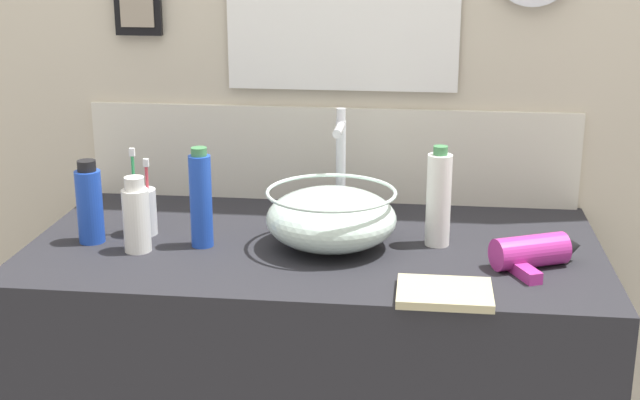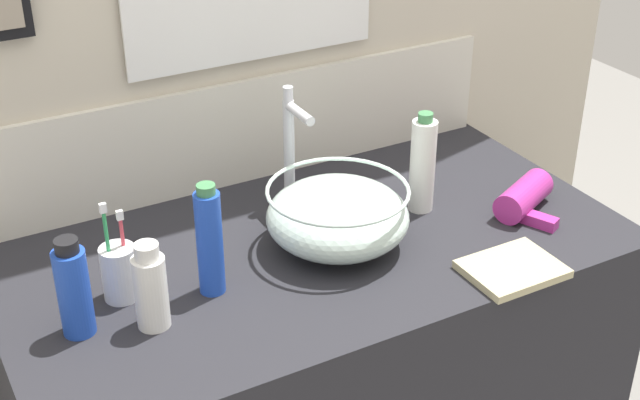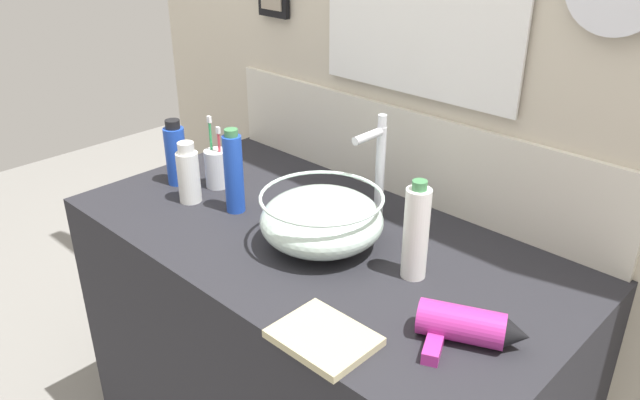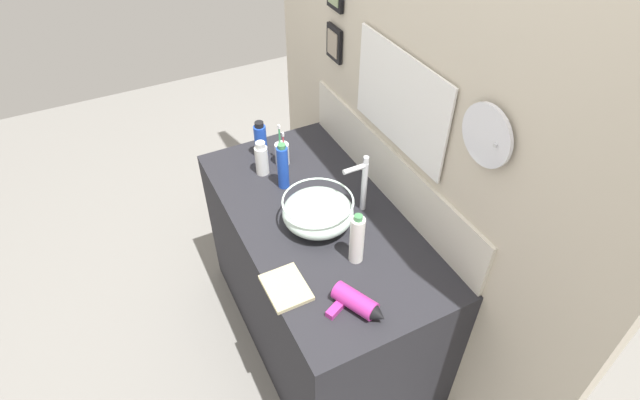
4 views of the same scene
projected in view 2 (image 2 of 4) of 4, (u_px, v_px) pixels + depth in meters
The scene contains 10 objects.
vanity_counter at pixel (315, 400), 2.00m from camera, with size 1.27×0.66×0.83m, color #232328.
glass_bowl_sink at pixel (338, 216), 1.77m from camera, with size 0.29×0.29×0.13m.
faucet at pixel (291, 140), 1.88m from camera, with size 0.02×0.11×0.27m.
hair_drier at pixel (528, 195), 1.92m from camera, with size 0.21×0.19×0.07m.
toothbrush_cup at pixel (119, 272), 1.62m from camera, with size 0.07×0.07×0.20m.
lotion_bottle at pixel (151, 288), 1.53m from camera, with size 0.06×0.06×0.17m.
soap_dispenser at pixel (210, 241), 1.61m from camera, with size 0.05×0.05×0.22m.
shampoo_bottle at pixel (74, 290), 1.51m from camera, with size 0.06×0.06×0.19m.
spray_bottle at pixel (423, 165), 1.88m from camera, with size 0.05×0.05×0.22m.
hand_towel at pixel (512, 269), 1.71m from camera, with size 0.18×0.14×0.02m, color tan.
Camera 2 is at (-0.73, -1.34, 1.78)m, focal length 50.00 mm.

